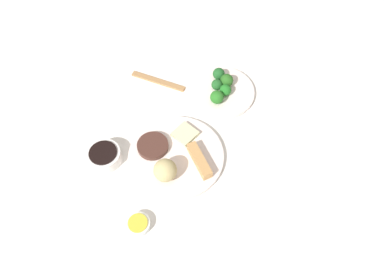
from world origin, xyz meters
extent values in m
cube|color=white|center=(0.00, 0.00, 0.01)|extent=(2.20, 2.20, 0.02)
cylinder|color=white|center=(0.04, 0.00, 0.03)|extent=(0.29, 0.29, 0.02)
sphere|color=tan|center=(0.11, 0.02, 0.07)|extent=(0.07, 0.07, 0.07)
cube|color=tan|center=(0.02, 0.07, 0.05)|extent=(0.08, 0.12, 0.03)
cube|color=beige|center=(-0.03, -0.02, 0.04)|extent=(0.07, 0.07, 0.01)
cylinder|color=#482A23|center=(0.06, -0.07, 0.04)|extent=(0.10, 0.10, 0.02)
cylinder|color=white|center=(-0.25, -0.05, 0.03)|extent=(0.23, 0.23, 0.01)
sphere|color=#215D26|center=(-0.25, -0.06, 0.05)|extent=(0.04, 0.04, 0.04)
sphere|color=#297324|center=(-0.21, -0.03, 0.06)|extent=(0.05, 0.05, 0.05)
sphere|color=#217424|center=(-0.25, -0.03, 0.05)|extent=(0.04, 0.04, 0.04)
sphere|color=#296621|center=(-0.29, -0.05, 0.06)|extent=(0.05, 0.05, 0.05)
sphere|color=#1F5B26|center=(-0.30, -0.09, 0.06)|extent=(0.04, 0.04, 0.04)
cylinder|color=white|center=(0.18, -0.16, 0.04)|extent=(0.10, 0.10, 0.04)
cylinder|color=black|center=(0.18, -0.16, 0.06)|extent=(0.08, 0.08, 0.00)
cylinder|color=white|center=(0.27, 0.06, 0.03)|extent=(0.07, 0.07, 0.02)
cylinder|color=gold|center=(0.27, 0.06, 0.04)|extent=(0.05, 0.05, 0.00)
cube|color=#AD7F4F|center=(-0.16, -0.25, 0.02)|extent=(0.08, 0.20, 0.01)
camera|label=1|loc=(0.46, 0.41, 1.03)|focal=35.44mm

